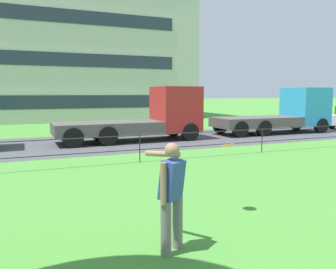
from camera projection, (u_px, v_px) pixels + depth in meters
The scene contains 6 objects.
street_strip at pixel (106, 143), 16.84m from camera, with size 80.00×6.90×0.01m, color #4C4C51.
park_fence at pixel (140, 143), 11.95m from camera, with size 31.40×0.04×1.00m.
person_thrower at pixel (171, 193), 5.14m from camera, with size 0.46×0.87×1.68m.
frisbee at pixel (228, 145), 6.74m from camera, with size 0.35×0.35×0.09m.
flatbed_truck_far_right at pixel (149, 117), 17.61m from camera, with size 7.33×2.50×2.75m.
flatbed_truck_far_left at pixel (286, 113), 21.10m from camera, with size 7.33×2.51×2.75m.
Camera 1 is at (-3.67, 2.23, 2.39)m, focal length 36.73 mm.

